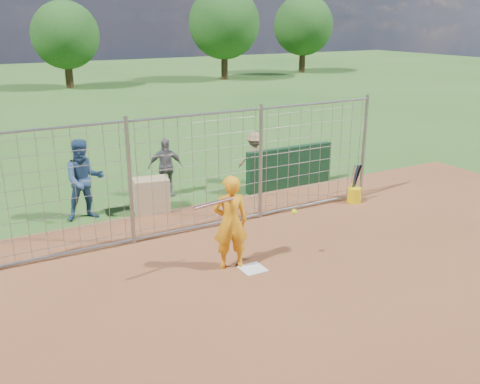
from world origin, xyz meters
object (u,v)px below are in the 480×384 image
bucket_with_bats (354,193)px  equipment_bin (151,195)px  bystander_a (84,180)px  bystander_c (254,158)px  bystander_b (165,167)px  batter (230,222)px

bucket_with_bats → equipment_bin: bearing=158.0°
bystander_a → bystander_c: 4.81m
bystander_a → equipment_bin: (1.45, -0.25, -0.52)m
bystander_c → bucket_with_bats: (1.27, -2.69, -0.46)m
bystander_a → bystander_b: size_ratio=1.22×
bystander_b → bystander_c: bearing=16.2°
bystander_c → bystander_a: bearing=14.6°
bystander_a → equipment_bin: bystander_a is taller
bystander_b → bystander_c: 2.57m
bystander_b → batter: bearing=-78.5°
equipment_bin → bystander_c: bearing=23.5°
bystander_c → batter: bearing=62.3°
bystander_b → bystander_c: bystander_b is taller
equipment_bin → bystander_a: bearing=179.6°
bystander_c → equipment_bin: size_ratio=1.76×
bystander_b → bystander_c: size_ratio=1.07×
bucket_with_bats → bystander_b: bearing=144.1°
batter → bucket_with_bats: batter is taller
bystander_b → bucket_with_bats: bearing=-17.6°
equipment_bin → batter: bearing=-77.1°
batter → bystander_b: batter is taller
bystander_b → equipment_bin: 1.23m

